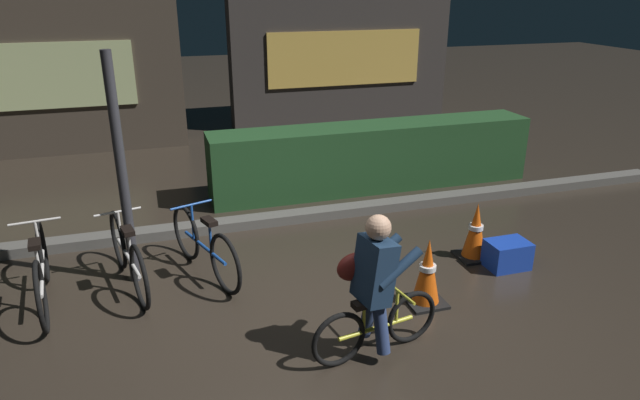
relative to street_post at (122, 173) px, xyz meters
name	(u,v)px	position (x,y,z in m)	size (l,w,h in m)	color
ground_plane	(319,315)	(1.61, -1.20, -1.16)	(40.00, 40.00, 0.00)	#2D261E
sidewalk_curb	(268,220)	(1.61, 1.00, -1.10)	(12.00, 0.24, 0.12)	#56544F
hedge_row	(373,156)	(3.41, 1.90, -0.68)	(4.80, 0.70, 0.96)	#214723
storefront_left	(8,29)	(-1.74, 5.30, 0.99)	(5.45, 0.54, 4.33)	#42382D
storefront_right	(342,9)	(4.34, 6.00, 1.19)	(4.70, 0.54, 4.73)	#383330
street_post	(122,173)	(0.00, 0.00, 0.00)	(0.10, 0.10, 2.32)	#2D2D33
parked_bike_left_mid	(42,271)	(-0.81, -0.21, -0.82)	(0.46, 1.63, 0.75)	black
parked_bike_center_left	(128,256)	(-0.04, -0.11, -0.83)	(0.48, 1.55, 0.73)	black
parked_bike_center_right	(205,246)	(0.72, -0.10, -0.83)	(0.58, 1.49, 0.72)	black
traffic_cone_near	(427,273)	(2.65, -1.30, -0.84)	(0.36, 0.36, 0.67)	black
traffic_cone_far	(475,232)	(3.61, -0.59, -0.85)	(0.36, 0.36, 0.65)	black
blue_crate	(507,254)	(3.83, -0.90, -1.01)	(0.44, 0.32, 0.30)	#193DB7
cyclist	(373,286)	(1.87, -1.86, -0.53)	(1.18, 0.50, 1.25)	black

